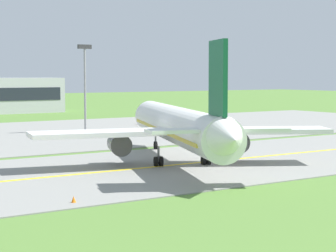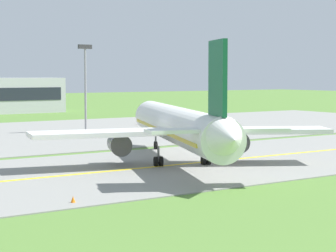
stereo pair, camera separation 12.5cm
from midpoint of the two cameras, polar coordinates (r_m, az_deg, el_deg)
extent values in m
plane|color=#517A33|center=(71.07, 4.35, -3.23)|extent=(500.00, 500.00, 0.00)
cube|color=gray|center=(71.07, 4.35, -3.19)|extent=(240.00, 28.00, 0.10)
cube|color=gray|center=(111.50, -4.99, -0.34)|extent=(140.00, 52.00, 0.10)
cube|color=yellow|center=(71.06, 4.35, -3.15)|extent=(220.00, 0.60, 0.01)
cylinder|color=white|center=(68.99, 0.87, 0.05)|extent=(16.30, 33.07, 4.00)
cone|color=white|center=(86.78, -1.83, 1.00)|extent=(4.49, 3.82, 3.80)
cone|color=white|center=(51.27, 5.50, -1.12)|extent=(4.34, 4.23, 3.40)
cube|color=gold|center=(69.03, 0.87, -0.36)|extent=(15.36, 30.57, 0.36)
cube|color=#1E232D|center=(84.58, -1.56, 1.38)|extent=(3.82, 2.93, 0.70)
cube|color=white|center=(65.46, -5.96, -0.66)|extent=(15.71, 8.22, 0.50)
cylinder|color=#47474C|center=(67.82, -4.45, -1.65)|extent=(3.39, 4.01, 2.30)
cylinder|color=black|center=(69.39, -4.63, -1.51)|extent=(2.04, 1.01, 2.10)
cube|color=white|center=(69.36, 8.14, -0.38)|extent=(15.41, 11.60, 0.50)
cylinder|color=#47474C|center=(70.72, 6.05, -1.41)|extent=(3.39, 4.01, 2.30)
cylinder|color=black|center=(72.23, 5.65, -1.27)|extent=(2.04, 1.01, 2.10)
cube|color=#145938|center=(54.26, 4.45, 4.34)|extent=(2.00, 4.24, 6.50)
cube|color=white|center=(53.45, 1.19, -0.43)|extent=(6.43, 3.94, 0.30)
cube|color=white|center=(55.27, 7.66, -0.30)|extent=(6.43, 4.92, 0.30)
cylinder|color=slate|center=(81.92, -1.17, -1.20)|extent=(0.24, 0.24, 1.65)
cylinder|color=black|center=(82.01, -1.17, -1.77)|extent=(0.73, 1.15, 1.10)
cylinder|color=slate|center=(66.80, -0.92, -2.54)|extent=(0.24, 0.24, 1.65)
cylinder|color=black|center=(66.85, -1.15, -3.24)|extent=(0.73, 1.15, 1.10)
cylinder|color=black|center=(66.96, -0.69, -3.23)|extent=(0.73, 1.15, 1.10)
cylinder|color=slate|center=(67.99, 3.39, -2.42)|extent=(0.24, 0.24, 1.65)
cylinder|color=black|center=(68.02, 3.16, -3.11)|extent=(0.73, 1.15, 1.10)
cylinder|color=black|center=(68.17, 3.61, -3.10)|extent=(0.73, 1.15, 1.10)
cube|color=orange|center=(119.28, -0.28, 0.70)|extent=(2.15, 1.97, 1.80)
cube|color=#1E232D|center=(118.67, -0.04, 0.83)|extent=(1.84, 0.29, 0.81)
cube|color=orange|center=(121.63, -1.16, 0.82)|extent=(2.47, 4.37, 2.00)
cylinder|color=orange|center=(119.22, -0.28, 1.18)|extent=(0.20, 0.20, 0.18)
cylinder|color=black|center=(119.99, 0.10, 0.22)|extent=(0.38, 0.92, 0.90)
cylinder|color=black|center=(118.74, -0.65, 0.18)|extent=(0.38, 0.92, 0.90)
cylinder|color=black|center=(123.01, -1.01, 0.33)|extent=(0.38, 0.92, 0.90)
cylinder|color=black|center=(121.73, -1.79, 0.28)|extent=(0.38, 0.92, 0.90)
cylinder|color=gray|center=(106.36, -7.52, 3.15)|extent=(0.36, 0.36, 14.00)
cube|color=#333333|center=(106.42, -7.57, 7.10)|extent=(2.40, 0.50, 0.70)
cone|color=orange|center=(48.57, -8.58, -6.60)|extent=(0.44, 0.44, 0.60)
camera|label=1|loc=(0.06, -90.05, 0.00)|focal=67.59mm
camera|label=2|loc=(0.06, 89.95, 0.00)|focal=67.59mm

